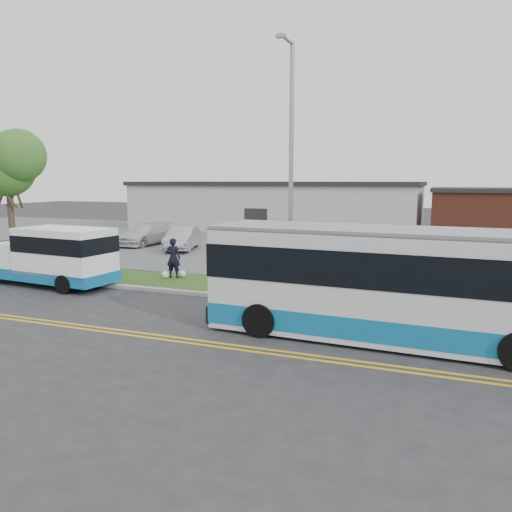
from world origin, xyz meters
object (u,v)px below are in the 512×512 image
at_px(tree_west, 8,167).
at_px(parked_car_b, 146,234).
at_px(pedestrian, 173,258).
at_px(shuttle_bus, 54,255).
at_px(parked_car_a, 182,238).
at_px(transit_bus, 410,286).
at_px(streetlight_near, 291,160).

bearing_deg(tree_west, parked_car_b, 81.73).
height_order(tree_west, pedestrian, tree_west).
distance_m(shuttle_bus, parked_car_a, 11.13).
distance_m(shuttle_bus, pedestrian, 5.03).
distance_m(pedestrian, parked_car_a, 9.23).
height_order(shuttle_bus, transit_bus, transit_bus).
bearing_deg(parked_car_a, tree_west, -136.95).
bearing_deg(shuttle_bus, tree_west, 157.95).
bearing_deg(transit_bus, pedestrian, 155.68).
distance_m(parked_car_a, parked_car_b, 3.88).
bearing_deg(transit_bus, streetlight_near, 139.32).
distance_m(tree_west, pedestrian, 10.15).
distance_m(streetlight_near, transit_bus, 7.61).
bearing_deg(pedestrian, streetlight_near, 164.58).
bearing_deg(streetlight_near, shuttle_bus, -167.46).
xyz_separation_m(pedestrian, parked_car_a, (-4.22, 8.20, -0.19)).
bearing_deg(streetlight_near, tree_west, 178.20).
xyz_separation_m(shuttle_bus, parked_car_b, (-3.76, 12.49, -0.52)).
height_order(pedestrian, parked_car_b, pedestrian).
distance_m(tree_west, parked_car_b, 10.83).
bearing_deg(streetlight_near, pedestrian, 172.75).
xyz_separation_m(streetlight_near, parked_car_a, (-9.94, 8.93, -4.41)).
relative_size(streetlight_near, pedestrian, 5.22).
distance_m(shuttle_bus, parked_car_b, 13.05).
xyz_separation_m(tree_west, pedestrian, (9.28, 0.26, -4.11)).
xyz_separation_m(tree_west, transit_bus, (19.92, -5.00, -3.52)).
xyz_separation_m(transit_bus, pedestrian, (-10.64, 5.25, -0.59)).
distance_m(streetlight_near, pedestrian, 7.15).
distance_m(streetlight_near, parked_car_b, 17.60).
bearing_deg(parked_car_b, shuttle_bus, -69.36).
distance_m(transit_bus, parked_car_b, 23.72).
relative_size(tree_west, shuttle_bus, 1.03).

